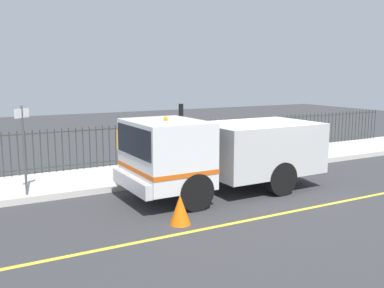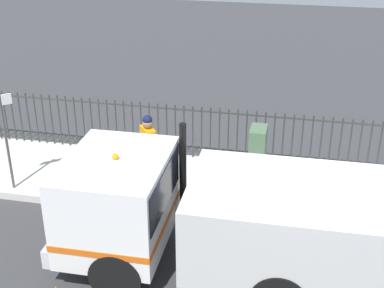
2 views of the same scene
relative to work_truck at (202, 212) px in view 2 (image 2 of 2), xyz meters
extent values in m
plane|color=#38383A|center=(-0.15, -1.68, -1.27)|extent=(53.56, 53.56, 0.00)
cube|color=beige|center=(2.94, -1.68, -1.18)|extent=(2.85, 24.34, 0.18)
cube|color=white|center=(-0.02, 1.59, 0.06)|extent=(2.39, 1.85, 1.70)
cube|color=black|center=(-0.02, 1.59, 0.44)|extent=(2.20, 1.89, 0.75)
cube|color=silver|center=(0.02, -1.48, -0.05)|extent=(2.41, 3.44, 1.47)
cube|color=silver|center=(-0.04, 2.58, -0.64)|extent=(2.25, 0.23, 0.36)
cube|color=#DB5914|center=(-0.02, 1.59, -0.31)|extent=(2.41, 1.87, 0.12)
cylinder|color=black|center=(-1.08, 1.30, -0.79)|extent=(0.31, 0.96, 0.96)
cylinder|color=black|center=(1.04, 1.33, -0.79)|extent=(0.31, 0.96, 0.96)
cylinder|color=black|center=(1.08, -1.47, -0.79)|extent=(0.31, 0.96, 0.96)
sphere|color=orange|center=(-0.02, 1.59, 0.96)|extent=(0.12, 0.12, 0.12)
cylinder|color=black|center=(1.02, 0.59, 0.23)|extent=(0.14, 0.14, 2.04)
cube|color=orange|center=(2.57, 1.77, 0.07)|extent=(0.54, 0.48, 0.63)
sphere|color=#997051|center=(2.57, 1.77, 0.51)|extent=(0.23, 0.23, 0.23)
sphere|color=#14193F|center=(2.57, 1.77, 0.59)|extent=(0.22, 0.22, 0.22)
cylinder|color=#3F3F47|center=(2.65, 1.82, -0.67)|extent=(0.13, 0.13, 0.85)
cylinder|color=#3F3F47|center=(2.50, 1.72, -0.67)|extent=(0.13, 0.13, 0.85)
cylinder|color=orange|center=(2.80, 1.93, 0.04)|extent=(0.09, 0.09, 0.60)
cylinder|color=orange|center=(2.34, 1.61, 0.04)|extent=(0.09, 0.09, 0.60)
cylinder|color=#2D332D|center=(4.22, -3.52, -0.37)|extent=(0.04, 0.04, 1.44)
cylinder|color=#2D332D|center=(4.22, -3.29, -0.37)|extent=(0.04, 0.04, 1.44)
cylinder|color=#2D332D|center=(4.22, -3.06, -0.37)|extent=(0.04, 0.04, 1.44)
cylinder|color=#2D332D|center=(4.22, -2.83, -0.37)|extent=(0.04, 0.04, 1.44)
cylinder|color=#2D332D|center=(4.22, -2.60, -0.37)|extent=(0.04, 0.04, 1.44)
cylinder|color=#2D332D|center=(4.22, -2.37, -0.37)|extent=(0.04, 0.04, 1.44)
cylinder|color=#2D332D|center=(4.22, -2.14, -0.37)|extent=(0.04, 0.04, 1.44)
cylinder|color=#2D332D|center=(4.22, -1.91, -0.37)|extent=(0.04, 0.04, 1.44)
cylinder|color=#2D332D|center=(4.22, -1.68, -0.37)|extent=(0.04, 0.04, 1.44)
cylinder|color=#2D332D|center=(4.22, -1.45, -0.37)|extent=(0.04, 0.04, 1.44)
cylinder|color=#2D332D|center=(4.22, -1.22, -0.37)|extent=(0.04, 0.04, 1.44)
cylinder|color=#2D332D|center=(4.22, -0.99, -0.37)|extent=(0.04, 0.04, 1.44)
cylinder|color=#2D332D|center=(4.22, -0.76, -0.37)|extent=(0.04, 0.04, 1.44)
cylinder|color=#2D332D|center=(4.22, -0.53, -0.37)|extent=(0.04, 0.04, 1.44)
cylinder|color=#2D332D|center=(4.22, -0.30, -0.37)|extent=(0.04, 0.04, 1.44)
cylinder|color=#2D332D|center=(4.22, -0.07, -0.37)|extent=(0.04, 0.04, 1.44)
cylinder|color=#2D332D|center=(4.22, 0.16, -0.37)|extent=(0.04, 0.04, 1.44)
cylinder|color=#2D332D|center=(4.22, 0.39, -0.37)|extent=(0.04, 0.04, 1.44)
cylinder|color=#2D332D|center=(4.22, 0.62, -0.37)|extent=(0.04, 0.04, 1.44)
cylinder|color=#2D332D|center=(4.22, 0.85, -0.37)|extent=(0.04, 0.04, 1.44)
cylinder|color=#2D332D|center=(4.22, 1.08, -0.37)|extent=(0.04, 0.04, 1.44)
cylinder|color=#2D332D|center=(4.22, 1.31, -0.37)|extent=(0.04, 0.04, 1.44)
cylinder|color=#2D332D|center=(4.22, 1.54, -0.37)|extent=(0.04, 0.04, 1.44)
cylinder|color=#2D332D|center=(4.22, 1.77, -0.37)|extent=(0.04, 0.04, 1.44)
cylinder|color=#2D332D|center=(4.22, 2.00, -0.37)|extent=(0.04, 0.04, 1.44)
cylinder|color=#2D332D|center=(4.22, 2.23, -0.37)|extent=(0.04, 0.04, 1.44)
cylinder|color=#2D332D|center=(4.22, 2.46, -0.37)|extent=(0.04, 0.04, 1.44)
cylinder|color=#2D332D|center=(4.22, 2.69, -0.37)|extent=(0.04, 0.04, 1.44)
cylinder|color=#2D332D|center=(4.22, 2.92, -0.37)|extent=(0.04, 0.04, 1.44)
cylinder|color=#2D332D|center=(4.22, 3.15, -0.37)|extent=(0.04, 0.04, 1.44)
cylinder|color=#2D332D|center=(4.22, 3.38, -0.37)|extent=(0.04, 0.04, 1.44)
cylinder|color=#2D332D|center=(4.22, 3.61, -0.37)|extent=(0.04, 0.04, 1.44)
cylinder|color=#2D332D|center=(4.22, 3.84, -0.37)|extent=(0.04, 0.04, 1.44)
cylinder|color=#2D332D|center=(4.22, 4.07, -0.37)|extent=(0.04, 0.04, 1.44)
cylinder|color=#2D332D|center=(4.22, 4.30, -0.37)|extent=(0.04, 0.04, 1.44)
cylinder|color=#2D332D|center=(4.22, 4.53, -0.37)|extent=(0.04, 0.04, 1.44)
cylinder|color=#2D332D|center=(4.22, 4.76, -0.37)|extent=(0.04, 0.04, 1.44)
cylinder|color=#2D332D|center=(4.22, 4.99, -0.37)|extent=(0.04, 0.04, 1.44)
cylinder|color=#2D332D|center=(4.22, 5.22, -0.37)|extent=(0.04, 0.04, 1.44)
cylinder|color=#2D332D|center=(4.22, 5.45, -0.37)|extent=(0.04, 0.04, 1.44)
cylinder|color=#2D332D|center=(4.22, 5.68, -0.37)|extent=(0.04, 0.04, 1.44)
cylinder|color=#2D332D|center=(4.22, 5.91, -0.37)|extent=(0.04, 0.04, 1.44)
cylinder|color=#2D332D|center=(4.22, 6.13, -0.37)|extent=(0.04, 0.04, 1.44)
cylinder|color=#2D332D|center=(4.22, 6.36, -0.37)|extent=(0.04, 0.04, 1.44)
cube|color=#2D332D|center=(4.22, -1.68, 0.23)|extent=(0.04, 20.69, 0.04)
cube|color=#2D332D|center=(4.22, -1.68, -0.92)|extent=(0.04, 20.69, 0.04)
cube|color=#4C6B4C|center=(3.60, -0.65, -0.46)|extent=(0.65, 0.39, 1.26)
cylinder|color=#4C4C4C|center=(1.79, 4.88, 0.11)|extent=(0.06, 0.06, 2.40)
cube|color=white|center=(1.79, 4.88, 1.10)|extent=(0.35, 0.40, 0.24)
camera|label=1|loc=(-10.14, 6.36, 2.12)|focal=40.16mm
camera|label=2|loc=(-8.10, -1.54, 5.28)|focal=50.28mm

